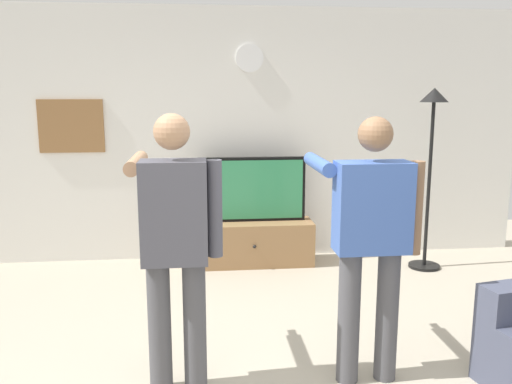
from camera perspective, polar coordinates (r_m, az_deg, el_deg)
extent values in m
cube|color=silver|center=(5.89, -2.23, 6.02)|extent=(6.40, 0.10, 2.70)
cube|color=#997047|center=(5.77, -0.38, -5.40)|extent=(1.28, 0.41, 0.46)
sphere|color=black|center=(5.55, -0.16, -5.81)|extent=(0.04, 0.04, 0.04)
cube|color=black|center=(5.68, -0.44, 0.29)|extent=(1.13, 0.06, 0.68)
cube|color=#338C59|center=(5.65, -0.40, 0.23)|extent=(1.07, 0.01, 0.62)
cylinder|color=white|center=(5.84, -0.69, 13.99)|extent=(0.29, 0.03, 0.29)
cube|color=olive|center=(5.97, -18.97, 6.62)|extent=(0.67, 0.04, 0.55)
cylinder|color=black|center=(5.98, 17.36, -7.47)|extent=(0.32, 0.32, 0.03)
cylinder|color=black|center=(5.78, 17.83, 0.65)|extent=(0.04, 0.04, 1.69)
cone|color=black|center=(5.70, 18.36, 9.73)|extent=(0.28, 0.28, 0.14)
cylinder|color=#4C4C51|center=(3.42, -10.16, -13.96)|extent=(0.14, 0.14, 0.83)
cylinder|color=#4C4C51|center=(3.42, -6.49, -13.93)|extent=(0.14, 0.14, 0.83)
cube|color=#4C4C56|center=(3.19, -8.68, -2.13)|extent=(0.39, 0.22, 0.61)
sphere|color=tan|center=(3.12, -8.93, 6.34)|extent=(0.21, 0.21, 0.21)
cylinder|color=tan|center=(3.45, -12.55, 3.03)|extent=(0.09, 0.58, 0.09)
cube|color=white|center=(3.76, -12.01, 3.68)|extent=(0.04, 0.12, 0.04)
cylinder|color=#4C4C56|center=(3.18, -4.39, -1.77)|extent=(0.09, 0.09, 0.58)
cylinder|color=#4C4C51|center=(3.53, 9.80, -12.92)|extent=(0.14, 0.14, 0.86)
cylinder|color=#4C4C51|center=(3.60, 13.70, -12.58)|extent=(0.14, 0.14, 0.86)
cube|color=#3F60AD|center=(3.34, 12.23, -1.58)|extent=(0.45, 0.22, 0.56)
sphere|color=#8C6647|center=(3.28, 12.54, 6.01)|extent=(0.21, 0.21, 0.21)
cylinder|color=#3F60AD|center=(3.51, 6.70, 2.95)|extent=(0.09, 0.58, 0.09)
cube|color=white|center=(3.82, 5.65, 3.60)|extent=(0.04, 0.12, 0.04)
cylinder|color=#8C6647|center=(3.44, 16.52, -1.64)|extent=(0.09, 0.09, 0.58)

